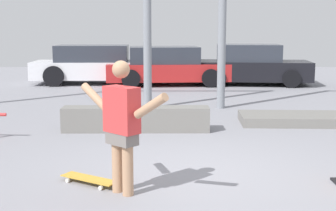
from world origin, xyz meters
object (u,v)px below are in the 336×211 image
Objects in this scene: skateboard at (88,179)px; parked_car_white at (95,65)px; manual_pad at (313,119)px; skateboarder at (120,122)px; parked_car_red at (166,66)px; parked_car_black at (249,65)px; grind_box at (134,119)px.

parked_car_white is at bearing 129.66° from skateboard.
parked_car_white reaches higher than manual_pad.
skateboarder is 11.11m from parked_car_red.
skateboarder reaches higher than parked_car_red.
parked_car_red is 1.08× the size of parked_car_black.
skateboarder is at bearing -97.17° from parked_car_red.
grind_box is at bearing -169.08° from manual_pad.
skateboarder is 11.69m from parked_car_black.
parked_car_black reaches higher than parked_car_white.
parked_car_black is (3.94, 10.81, 0.61)m from skateboard.
skateboarder is at bearing -130.79° from manual_pad.
parked_car_white is (-2.03, 11.41, -0.20)m from skateboarder.
skateboarder is at bearing -5.34° from skateboard.
grind_box is 7.65m from parked_car_red.
skateboarder is 11.59m from parked_car_white.
parked_car_red is at bearing 116.39° from skateboard.
skateboard is 0.26× the size of manual_pad.
grind_box is at bearing 134.09° from skateboarder.
skateboard is 11.53m from parked_car_black.
skateboard is 0.19× the size of parked_car_black.
skateboarder is at bearing -101.80° from parked_car_black.
parked_car_red is (-3.09, 6.91, 0.55)m from manual_pad.
manual_pad is 0.69× the size of parked_car_red.
parked_car_red is at bearing 130.13° from skateboarder.
skateboarder reaches higher than skateboard.
parked_car_white is (-5.64, 7.23, 0.58)m from manual_pad.
manual_pad is 0.67× the size of parked_car_white.
parked_car_red is at bearing 85.52° from grind_box.
skateboarder reaches higher than parked_car_black.
skateboarder is at bearing -81.59° from parked_car_white.
parked_car_black reaches higher than parked_car_red.
parked_car_black is (5.51, -0.25, 0.00)m from parked_car_white.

